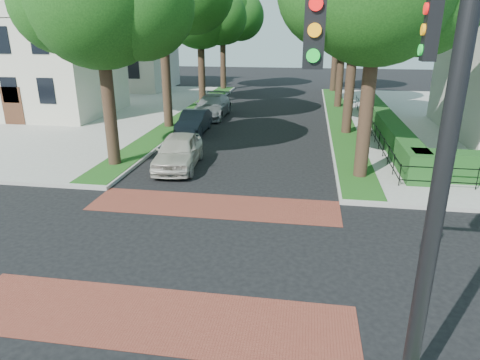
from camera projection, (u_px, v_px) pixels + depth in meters
name	position (u px, v px, depth m)	size (l,w,h in m)	color
ground	(190.00, 248.00, 12.47)	(120.00, 120.00, 0.00)	black
sidewalk_nw	(11.00, 110.00, 32.99)	(30.00, 30.00, 0.15)	gray
crosswalk_far	(214.00, 206.00, 15.45)	(9.00, 2.20, 0.01)	maroon
crosswalk_near	(152.00, 317.00, 9.50)	(9.00, 2.20, 0.01)	maroon
grass_strip_ne	(340.00, 119.00, 29.38)	(1.60, 29.80, 0.02)	#144012
grass_strip_nw	(188.00, 114.00, 30.98)	(1.60, 29.80, 0.02)	#144012
tree_right_far	(346.00, 16.00, 31.84)	(7.25, 6.23, 9.74)	black
tree_right_back	(339.00, 14.00, 40.09)	(7.50, 6.45, 10.20)	black
tree_left_far	(202.00, 13.00, 33.39)	(7.00, 6.02, 9.86)	black
tree_left_back	(224.00, 13.00, 41.67)	(7.75, 6.66, 10.44)	black
hedge_main_road	(385.00, 124.00, 25.03)	(1.00, 18.00, 1.20)	#194618
fence_main_road	(371.00, 126.00, 25.20)	(0.06, 18.00, 0.90)	black
house_left_near	(41.00, 43.00, 29.79)	(10.00, 9.00, 10.14)	beige
house_left_far	(123.00, 38.00, 42.81)	(10.00, 9.00, 10.14)	#BAB3A7
traffic_signal	(429.00, 130.00, 6.06)	(2.17, 2.00, 8.00)	black
parked_car_front	(178.00, 151.00, 19.46)	(1.81, 4.49, 1.53)	#B4B0A2
parked_car_middle	(194.00, 122.00, 25.89)	(1.44, 4.12, 1.36)	black
parked_car_rear	(212.00, 106.00, 30.51)	(2.15, 5.29, 1.54)	slate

